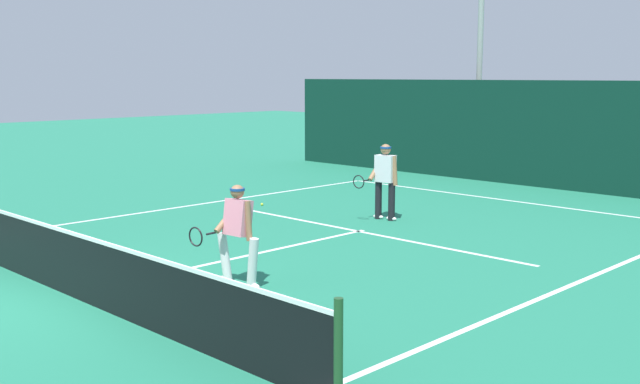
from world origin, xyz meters
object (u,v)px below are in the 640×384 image
object	(u,v)px
player_far	(385,178)
tennis_ball	(262,204)
player_near	(237,231)
light_pole	(480,42)

from	to	relation	value
player_far	tennis_ball	world-z (taller)	player_far
player_near	tennis_ball	world-z (taller)	player_near
player_far	tennis_ball	size ratio (longest dim) A/B	25.10
light_pole	player_far	bearing A→B (deg)	-69.97
player_far	tennis_ball	bearing A→B (deg)	6.15
player_near	tennis_ball	xyz separation A→B (m)	(-5.01, 4.82, -0.80)
player_far	light_pole	size ratio (longest dim) A/B	0.25
player_near	player_far	size ratio (longest dim) A/B	0.93
light_pole	player_near	bearing A→B (deg)	-70.90
tennis_ball	light_pole	bearing A→B (deg)	88.34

